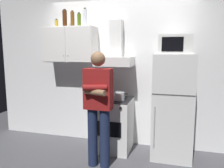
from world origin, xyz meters
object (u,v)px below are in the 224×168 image
object	(u,v)px
microwave	(175,44)
bottle_vodka_clear	(85,18)
bottle_spice_jar	(57,23)
bottle_olive_oil	(79,20)
bottle_beer_brown	(72,19)
bottle_rum_dark	(65,19)
stove_oven	(113,124)
range_hood	(115,54)
cooking_pot	(119,96)
upper_cabinet	(70,45)
person_standing	(98,105)
refrigerator	(173,106)

from	to	relation	value
microwave	bottle_vodka_clear	size ratio (longest dim) A/B	1.62
bottle_spice_jar	bottle_vodka_clear	size ratio (longest dim) A/B	0.46
bottle_olive_oil	bottle_beer_brown	world-z (taller)	bottle_beer_brown
microwave	bottle_rum_dark	world-z (taller)	bottle_rum_dark
stove_oven	range_hood	xyz separation A→B (m)	(0.00, 0.13, 1.16)
stove_oven	cooking_pot	xyz separation A→B (m)	(0.13, -0.12, 0.51)
upper_cabinet	bottle_olive_oil	xyz separation A→B (m)	(0.18, -0.02, 0.41)
bottle_rum_dark	bottle_beer_brown	xyz separation A→B (m)	(0.15, -0.00, -0.01)
range_hood	bottle_beer_brown	size ratio (longest dim) A/B	2.82
microwave	bottle_vodka_clear	bearing A→B (deg)	176.38
microwave	bottle_rum_dark	distance (m)	1.90
stove_oven	bottle_spice_jar	bearing A→B (deg)	174.48
person_standing	bottle_rum_dark	bearing A→B (deg)	139.00
upper_cabinet	bottle_spice_jar	size ratio (longest dim) A/B	6.57
person_standing	bottle_spice_jar	xyz separation A→B (m)	(-0.99, 0.71, 1.21)
range_hood	bottle_rum_dark	world-z (taller)	bottle_rum_dark
microwave	bottle_beer_brown	world-z (taller)	bottle_beer_brown
range_hood	refrigerator	world-z (taller)	range_hood
microwave	bottle_beer_brown	xyz separation A→B (m)	(-1.70, 0.10, 0.44)
range_hood	cooking_pot	xyz separation A→B (m)	(0.13, -0.25, -0.66)
upper_cabinet	stove_oven	bearing A→B (deg)	-8.90
stove_oven	person_standing	distance (m)	0.77
upper_cabinet	bottle_rum_dark	world-z (taller)	bottle_rum_dark
range_hood	microwave	distance (m)	0.97
bottle_olive_oil	bottle_spice_jar	size ratio (longest dim) A/B	1.65
stove_oven	bottle_olive_oil	bearing A→B (deg)	170.39
range_hood	bottle_beer_brown	bearing A→B (deg)	-179.76
cooking_pot	bottle_spice_jar	size ratio (longest dim) A/B	1.98
bottle_rum_dark	bottle_beer_brown	distance (m)	0.15
stove_oven	bottle_olive_oil	size ratio (longest dim) A/B	3.86
microwave	stove_oven	bearing A→B (deg)	-178.85
microwave	person_standing	xyz separation A→B (m)	(-1.00, -0.62, -0.84)
person_standing	bottle_beer_brown	bearing A→B (deg)	133.69
upper_cabinet	bottle_rum_dark	bearing A→B (deg)	179.50
range_hood	cooking_pot	size ratio (longest dim) A/B	2.76
microwave	bottle_olive_oil	bearing A→B (deg)	176.88
upper_cabinet	refrigerator	world-z (taller)	upper_cabinet
person_standing	bottle_vodka_clear	world-z (taller)	bottle_vodka_clear
microwave	bottle_beer_brown	size ratio (longest dim) A/B	1.81
stove_oven	range_hood	size ratio (longest dim) A/B	1.17
upper_cabinet	refrigerator	bearing A→B (deg)	-4.07
bottle_vodka_clear	microwave	bearing A→B (deg)	-3.62
upper_cabinet	refrigerator	distance (m)	2.00
bottle_spice_jar	person_standing	bearing A→B (deg)	-35.60
bottle_rum_dark	bottle_spice_jar	size ratio (longest dim) A/B	2.15
person_standing	bottle_beer_brown	size ratio (longest dim) A/B	6.17
bottle_rum_dark	bottle_beer_brown	world-z (taller)	bottle_rum_dark
range_hood	person_standing	size ratio (longest dim) A/B	0.46
bottle_olive_oil	refrigerator	bearing A→B (deg)	-3.78
person_standing	cooking_pot	distance (m)	0.52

